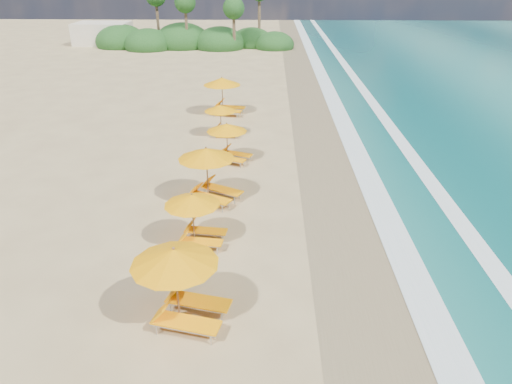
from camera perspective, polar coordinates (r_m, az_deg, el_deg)
ground at (r=19.97m, az=0.00°, el=-3.10°), size 160.00×160.00×0.00m
wet_sand at (r=20.26m, az=11.40°, el=-3.20°), size 4.00×160.00×0.01m
surf_foam at (r=20.89m, az=18.73°, el=-3.14°), size 4.00×160.00×0.01m
station_2 at (r=13.93m, az=-8.85°, el=-10.63°), size 3.15×3.03×2.58m
station_3 at (r=17.76m, az=-7.13°, el=-2.88°), size 2.44×2.30×2.12m
station_4 at (r=20.91m, az=-5.49°, el=2.51°), size 3.39×3.39×2.55m
station_5 at (r=25.30m, az=-3.18°, el=6.27°), size 2.83×2.80×2.18m
station_6 at (r=29.46m, az=-3.98°, el=8.89°), size 2.26×2.11×2.02m
station_7 at (r=33.94m, az=-3.76°, el=11.80°), size 3.27×3.15×2.67m
treeline at (r=64.45m, az=-8.01°, el=17.78°), size 25.80×8.80×9.74m
beach_building at (r=69.75m, az=-18.01°, el=17.77°), size 7.00×5.00×2.80m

